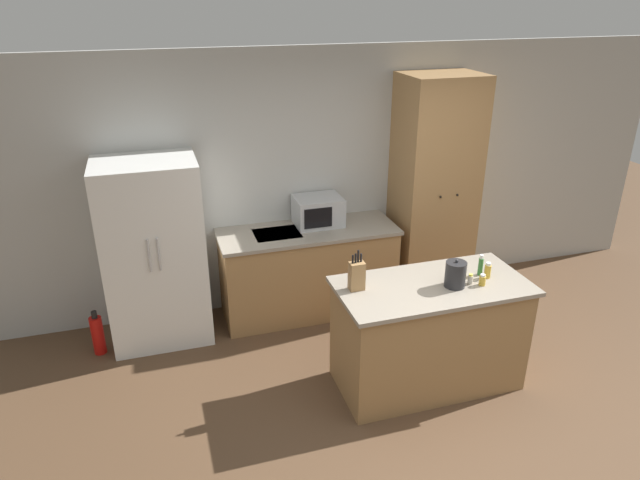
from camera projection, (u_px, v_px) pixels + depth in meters
name	position (u px, v px, depth m)	size (l,w,h in m)	color
ground_plane	(447.00, 427.00, 4.36)	(14.00, 14.00, 0.00)	brown
wall_back	(348.00, 176.00, 5.87)	(7.20, 0.06, 2.60)	#B2B2AD
refrigerator	(154.00, 253.00, 5.19)	(0.89, 0.70, 1.73)	white
back_counter	(308.00, 271.00, 5.77)	(1.76, 0.67, 0.91)	#9E7547
pantry_cabinet	(434.00, 191.00, 5.85)	(0.77, 0.63, 2.34)	#9E7547
kitchen_island	(428.00, 334.00, 4.69)	(1.54, 0.76, 0.93)	#9E7547
microwave	(318.00, 211.00, 5.66)	(0.46, 0.38, 0.28)	#B2B5B7
knife_block	(357.00, 275.00, 4.38)	(0.12, 0.08, 0.33)	#9E7547
spice_bottle_tall_dark	(459.00, 269.00, 4.67)	(0.05, 0.05, 0.08)	beige
spice_bottle_short_red	(470.00, 279.00, 4.49)	(0.04, 0.04, 0.09)	beige
spice_bottle_amber_oil	(481.00, 266.00, 4.62)	(0.04, 0.04, 0.18)	#337033
spice_bottle_green_herb	(488.00, 271.00, 4.58)	(0.05, 0.05, 0.13)	gold
spice_bottle_pale_salt	(482.00, 280.00, 4.47)	(0.05, 0.05, 0.10)	gold
spice_bottle_orange_cap	(461.00, 273.00, 4.59)	(0.05, 0.05, 0.09)	gold
kettle	(455.00, 274.00, 4.43)	(0.16, 0.16, 0.23)	#232326
fire_extinguisher	(98.00, 335.00, 5.17)	(0.11, 0.11, 0.43)	red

